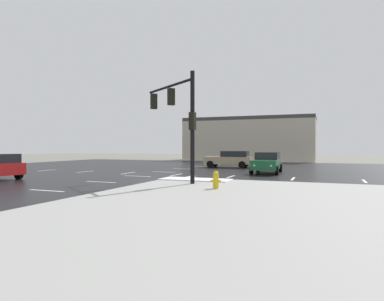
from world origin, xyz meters
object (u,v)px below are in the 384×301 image
(traffic_signal_mast, at_px, (179,111))
(sedan_green, at_px, (267,162))
(sedan_tan, at_px, (230,159))
(fire_hydrant, at_px, (216,180))

(traffic_signal_mast, distance_m, sedan_green, 10.13)
(sedan_tan, distance_m, sedan_green, 7.03)
(fire_hydrant, bearing_deg, sedan_green, 87.41)
(traffic_signal_mast, height_order, fire_hydrant, traffic_signal_mast)
(fire_hydrant, relative_size, sedan_green, 0.17)
(fire_hydrant, distance_m, sedan_green, 11.33)
(traffic_signal_mast, bearing_deg, sedan_tan, -49.10)
(sedan_tan, bearing_deg, traffic_signal_mast, 91.44)
(traffic_signal_mast, height_order, sedan_tan, traffic_signal_mast)
(traffic_signal_mast, distance_m, sedan_tan, 14.88)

